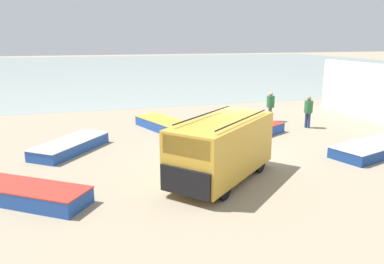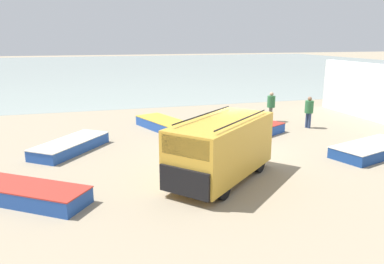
% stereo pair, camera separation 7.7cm
% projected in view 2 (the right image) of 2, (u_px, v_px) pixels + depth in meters
% --- Properties ---
extents(ground_plane, '(200.00, 200.00, 0.00)m').
position_uv_depth(ground_plane, '(232.00, 154.00, 16.62)').
color(ground_plane, gray).
extents(sea_water, '(120.00, 80.00, 0.01)m').
position_uv_depth(sea_water, '(119.00, 67.00, 65.03)').
color(sea_water, '#99A89E').
rests_on(sea_water, ground_plane).
extents(parked_van, '(4.89, 4.63, 2.35)m').
position_uv_depth(parked_van, '(221.00, 148.00, 13.29)').
color(parked_van, gold).
rests_on(parked_van, ground_plane).
extents(fishing_rowboat_0, '(2.99, 5.58, 0.55)m').
position_uv_depth(fishing_rowboat_0, '(169.00, 126.00, 20.63)').
color(fishing_rowboat_0, '#234CA3').
rests_on(fishing_rowboat_0, ground_plane).
extents(fishing_rowboat_1, '(3.69, 4.38, 0.51)m').
position_uv_depth(fishing_rowboat_1, '(72.00, 145.00, 17.06)').
color(fishing_rowboat_1, '#234CA3').
rests_on(fishing_rowboat_1, ground_plane).
extents(fishing_rowboat_2, '(5.08, 3.95, 0.54)m').
position_uv_depth(fishing_rowboat_2, '(15.00, 191.00, 11.89)').
color(fishing_rowboat_2, '#234CA3').
rests_on(fishing_rowboat_2, ground_plane).
extents(fishing_rowboat_3, '(4.88, 2.72, 0.50)m').
position_uv_depth(fishing_rowboat_3, '(373.00, 149.00, 16.45)').
color(fishing_rowboat_3, navy).
rests_on(fishing_rowboat_3, ground_plane).
extents(fishing_rowboat_4, '(3.83, 2.93, 0.52)m').
position_uv_depth(fishing_rowboat_4, '(255.00, 130.00, 19.79)').
color(fishing_rowboat_4, '#234CA3').
rests_on(fishing_rowboat_4, ground_plane).
extents(fisherman_1, '(0.48, 0.48, 1.82)m').
position_uv_depth(fisherman_1, '(271.00, 104.00, 22.76)').
color(fisherman_1, '#5B564C').
rests_on(fisherman_1, ground_plane).
extents(fisherman_2, '(0.47, 0.47, 1.80)m').
position_uv_depth(fisherman_2, '(309.00, 109.00, 21.13)').
color(fisherman_2, navy).
rests_on(fisherman_2, ground_plane).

